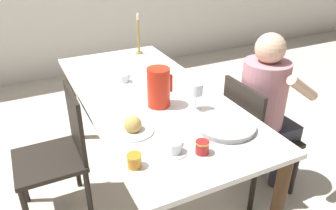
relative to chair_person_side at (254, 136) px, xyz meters
The scene contains 14 objects.
ground_plane 0.85m from the chair_person_side, 149.83° to the left, with size 20.00×20.00×0.00m, color beige.
dining_table 0.74m from the chair_person_side, 149.83° to the left, with size 0.85×1.88×0.76m.
chair_person_side is the anchor object (origin of this frame).
chair_opposite 1.29m from the chair_person_side, 162.45° to the left, with size 0.42×0.42×0.87m.
person_seated 0.24m from the chair_person_side, 10.11° to the left, with size 0.39×0.41×1.17m.
red_pitcher 0.77m from the chair_person_side, 163.70° to the left, with size 0.16×0.14×0.24m.
wine_glass_water 0.62m from the chair_person_side, behind, with size 0.08×0.08×0.17m.
teacup_near_person 0.88m from the chair_person_side, 158.89° to the right, with size 0.12×0.12×0.06m.
teacup_across 0.98m from the chair_person_side, 139.39° to the left, with size 0.12×0.12×0.06m.
serving_tray 0.56m from the chair_person_side, 152.40° to the right, with size 0.32×0.32×0.03m.
bread_plate 0.93m from the chair_person_side, behind, with size 0.22×0.22×0.10m.
jam_jar_amber 1.07m from the chair_person_side, 162.38° to the right, with size 0.07×0.07×0.06m.
jam_jar_red 0.81m from the chair_person_side, 151.27° to the right, with size 0.07×0.07×0.06m.
candlestick_tall 1.28m from the chair_person_side, 108.23° to the left, with size 0.06×0.06×0.34m.
Camera 1 is at (-0.74, -1.79, 1.70)m, focal length 35.00 mm.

